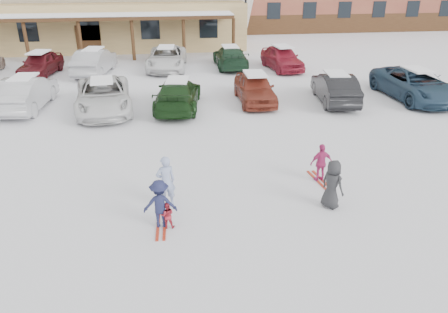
{
  "coord_description": "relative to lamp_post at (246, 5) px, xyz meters",
  "views": [
    {
      "loc": [
        -1.31,
        -11.25,
        6.57
      ],
      "look_at": [
        0.3,
        1.0,
        1.0
      ],
      "focal_mm": 35.0,
      "sensor_mm": 36.0,
      "label": 1
    }
  ],
  "objects": [
    {
      "name": "toddler_red",
      "position": [
        -6.4,
        -24.42,
        -3.09
      ],
      "size": [
        0.39,
        0.31,
        0.76
      ],
      "primitive_type": "imported",
      "rotation": [
        0.0,
        0.0,
        3.08
      ],
      "color": "#AB2434",
      "rests_on": "ground"
    },
    {
      "name": "ground",
      "position": [
        -4.88,
        -23.22,
        -3.47
      ],
      "size": [
        160.0,
        160.0,
        0.0
      ],
      "primitive_type": "plane",
      "color": "white",
      "rests_on": "ground"
    },
    {
      "name": "parked_car_8",
      "position": [
        -13.97,
        -6.22,
        -2.75
      ],
      "size": [
        2.36,
        4.44,
        1.44
      ],
      "primitive_type": "imported",
      "rotation": [
        0.0,
        0.0,
        -0.16
      ],
      "color": "#571319",
      "rests_on": "ground"
    },
    {
      "name": "parked_car_6",
      "position": [
        6.37,
        -14.05,
        -2.7
      ],
      "size": [
        2.82,
        5.67,
        1.54
      ],
      "primitive_type": "imported",
      "rotation": [
        0.0,
        0.0,
        0.05
      ],
      "color": "#274057",
      "rests_on": "ground"
    },
    {
      "name": "parked_car_3",
      "position": [
        -5.74,
        -14.11,
        -2.77
      ],
      "size": [
        2.63,
        5.09,
        1.41
      ],
      "primitive_type": "imported",
      "rotation": [
        0.0,
        0.0,
        3.0
      ],
      "color": "#163414",
      "rests_on": "ground"
    },
    {
      "name": "adult_skier",
      "position": [
        -6.41,
        -23.25,
        -2.69
      ],
      "size": [
        0.66,
        0.53,
        1.56
      ],
      "primitive_type": "imported",
      "rotation": [
        0.0,
        0.0,
        3.44
      ],
      "color": "#8B9AC2",
      "rests_on": "ground"
    },
    {
      "name": "bystander_dark",
      "position": [
        -1.69,
        -23.95,
        -2.74
      ],
      "size": [
        0.77,
        0.86,
        1.47
      ],
      "primitive_type": "imported",
      "rotation": [
        0.0,
        0.0,
        2.12
      ],
      "color": "#272729",
      "rests_on": "ground"
    },
    {
      "name": "parked_car_5",
      "position": [
        2.09,
        -14.06,
        -2.73
      ],
      "size": [
        2.07,
        4.62,
        1.47
      ],
      "primitive_type": "imported",
      "rotation": [
        0.0,
        0.0,
        3.03
      ],
      "color": "black",
      "rests_on": "ground"
    },
    {
      "name": "lamp_post",
      "position": [
        0.0,
        0.0,
        0.0
      ],
      "size": [
        0.5,
        0.25,
        6.14
      ],
      "color": "black",
      "rests_on": "ground"
    },
    {
      "name": "child_navy",
      "position": [
        -6.58,
        -24.34,
        -2.78
      ],
      "size": [
        0.91,
        0.54,
        1.38
      ],
      "primitive_type": "imported",
      "rotation": [
        0.0,
        0.0,
        3.1
      ],
      "color": "#1A1E40",
      "rests_on": "ground"
    },
    {
      "name": "skis_child_navy",
      "position": [
        -6.58,
        -24.34,
        -3.46
      ],
      "size": [
        0.25,
        1.41,
        0.03
      ],
      "primitive_type": "cube",
      "rotation": [
        0.0,
        0.0,
        3.1
      ],
      "color": "#AC2C18",
      "rests_on": "ground"
    },
    {
      "name": "parked_car_10",
      "position": [
        -6.18,
        -5.6,
        -2.74
      ],
      "size": [
        2.87,
        5.43,
        1.46
      ],
      "primitive_type": "imported",
      "rotation": [
        0.0,
        0.0,
        -0.09
      ],
      "color": "white",
      "rests_on": "ground"
    },
    {
      "name": "child_magenta",
      "position": [
        -1.45,
        -22.32,
        -2.83
      ],
      "size": [
        0.79,
        0.41,
        1.28
      ],
      "primitive_type": "imported",
      "rotation": [
        0.0,
        0.0,
        3.27
      ],
      "color": "#BB2D6D",
      "rests_on": "ground"
    },
    {
      "name": "parked_car_4",
      "position": [
        -1.88,
        -13.52,
        -2.74
      ],
      "size": [
        1.75,
        4.29,
        1.46
      ],
      "primitive_type": "imported",
      "rotation": [
        0.0,
        0.0,
        -0.01
      ],
      "color": "maroon",
      "rests_on": "ground"
    },
    {
      "name": "parked_car_12",
      "position": [
        1.29,
        -6.62,
        -2.72
      ],
      "size": [
        2.32,
        4.61,
        1.51
      ],
      "primitive_type": "imported",
      "rotation": [
        0.0,
        0.0,
        0.13
      ],
      "color": "maroon",
      "rests_on": "ground"
    },
    {
      "name": "parked_car_1",
      "position": [
        -12.94,
        -13.18,
        -2.69
      ],
      "size": [
        2.0,
        4.87,
        1.57
      ],
      "primitive_type": "imported",
      "rotation": [
        0.0,
        0.0,
        3.07
      ],
      "color": "#AFB0B3",
      "rests_on": "ground"
    },
    {
      "name": "parked_car_11",
      "position": [
        -1.98,
        -5.61,
        -2.77
      ],
      "size": [
        1.95,
        4.8,
        1.39
      ],
      "primitive_type": "imported",
      "rotation": [
        0.0,
        0.0,
        3.14
      ],
      "color": "#1C3B26",
      "rests_on": "ground"
    },
    {
      "name": "parked_car_2",
      "position": [
        -9.24,
        -13.98,
        -2.72
      ],
      "size": [
        3.11,
        5.64,
        1.5
      ],
      "primitive_type": "imported",
      "rotation": [
        0.0,
        0.0,
        0.12
      ],
      "color": "silver",
      "rests_on": "ground"
    },
    {
      "name": "skis_child_magenta",
      "position": [
        -1.45,
        -22.32,
        -3.46
      ],
      "size": [
        0.38,
        1.41,
        0.03
      ],
      "primitive_type": "cube",
      "rotation": [
        0.0,
        0.0,
        3.27
      ],
      "color": "#AC2C18",
      "rests_on": "ground"
    },
    {
      "name": "parked_car_9",
      "position": [
        -10.67,
        -6.34,
        -2.68
      ],
      "size": [
        2.37,
        4.97,
        1.57
      ],
      "primitive_type": "imported",
      "rotation": [
        0.0,
        0.0,
        2.99
      ],
      "color": "#A1A2A6",
      "rests_on": "ground"
    }
  ]
}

